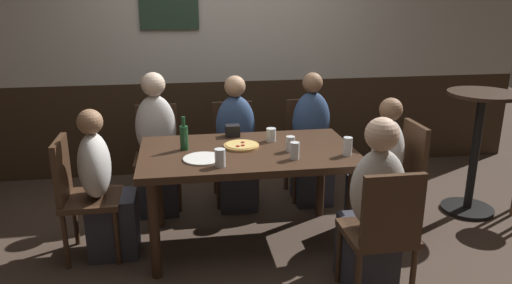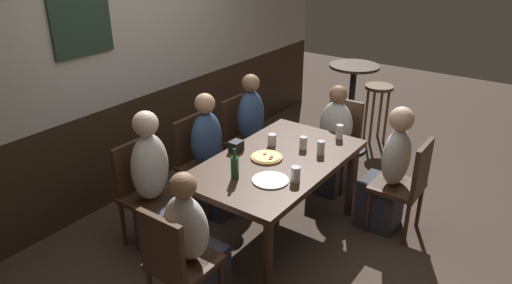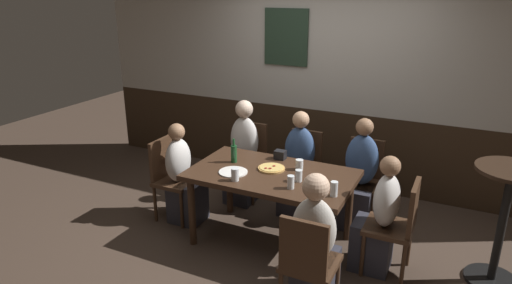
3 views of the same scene
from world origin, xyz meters
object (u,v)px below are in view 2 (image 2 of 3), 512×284
(chair_left_far, at_px, (143,188))
(condiment_caddy, at_px, (236,146))
(person_right_far, at_px, (255,139))
(beer_bottle_green, at_px, (235,167))
(side_bar_table, at_px, (351,101))
(pint_glass_pale, at_px, (321,149))
(dining_table, at_px, (277,169))
(person_mid_far, at_px, (212,164))
(chair_right_far, at_px, (242,135))
(pint_glass_stout, at_px, (303,144))
(pint_glass_amber, at_px, (272,140))
(person_left_far, at_px, (156,193))
(bar_stool, at_px, (378,98))
(chair_head_east, at_px, (340,138))
(chair_mid_far, at_px, (198,158))
(pizza, at_px, (267,157))
(chair_head_west, at_px, (176,260))
(person_head_east, at_px, (332,148))
(beer_glass_half, at_px, (295,175))
(chair_right_near, at_px, (407,182))
(person_head_west, at_px, (193,253))
(person_right_near, at_px, (388,178))
(beer_glass_tall, at_px, (339,132))
(plate_white_large, at_px, (270,180))

(chair_left_far, bearing_deg, condiment_caddy, -39.56)
(person_right_far, distance_m, beer_bottle_green, 1.34)
(side_bar_table, bearing_deg, pint_glass_pale, -163.73)
(dining_table, relative_size, person_mid_far, 1.34)
(chair_right_far, distance_m, pint_glass_stout, 1.06)
(pint_glass_amber, bearing_deg, person_left_far, 149.43)
(chair_left_far, bearing_deg, dining_table, -51.99)
(pint_glass_amber, relative_size, beer_bottle_green, 0.41)
(bar_stool, bearing_deg, chair_head_east, -175.50)
(chair_mid_far, height_order, chair_right_far, same)
(person_right_far, bearing_deg, pint_glass_amber, -132.18)
(chair_right_far, distance_m, person_left_far, 1.37)
(pizza, relative_size, pint_glass_stout, 2.39)
(person_mid_far, height_order, pizza, person_mid_far)
(chair_head_west, relative_size, pizza, 3.38)
(person_left_far, height_order, pizza, person_left_far)
(beer_bottle_green, bearing_deg, pizza, -0.81)
(person_head_east, height_order, pint_glass_stout, person_head_east)
(chair_head_east, xyz_separation_m, pint_glass_stout, (-0.89, -0.07, 0.29))
(chair_right_far, bearing_deg, chair_head_west, -155.04)
(beer_glass_half, height_order, bar_stool, beer_glass_half)
(chair_right_near, relative_size, person_right_far, 0.76)
(person_mid_far, bearing_deg, person_left_far, 179.83)
(chair_head_west, relative_size, person_head_west, 0.81)
(chair_left_far, relative_size, person_head_west, 0.81)
(person_right_near, height_order, person_head_west, person_right_near)
(dining_table, bearing_deg, pizza, 115.65)
(person_left_far, distance_m, pint_glass_amber, 1.06)
(beer_glass_tall, xyz_separation_m, bar_stool, (1.75, 0.32, -0.23))
(person_right_near, height_order, pint_glass_stout, person_right_near)
(chair_left_far, distance_m, beer_glass_tall, 1.76)
(pint_glass_pale, xyz_separation_m, pint_glass_stout, (0.01, 0.17, -0.00))
(person_head_west, bearing_deg, beer_glass_half, -21.25)
(pint_glass_pale, bearing_deg, chair_right_far, 70.68)
(chair_head_west, height_order, side_bar_table, side_bar_table)
(chair_head_west, relative_size, person_right_near, 0.77)
(chair_right_near, height_order, plate_white_large, chair_right_near)
(chair_left_far, height_order, beer_glass_half, chair_left_far)
(beer_glass_tall, distance_m, beer_bottle_green, 1.16)
(chair_head_east, relative_size, person_mid_far, 0.76)
(chair_right_near, bearing_deg, chair_head_east, 59.65)
(person_left_far, xyz_separation_m, pizza, (0.64, -0.63, 0.24))
(person_right_far, bearing_deg, dining_table, -133.86)
(chair_right_far, relative_size, beer_bottle_green, 3.59)
(chair_left_far, xyz_separation_m, chair_head_west, (-0.51, -0.87, 0.00))
(chair_head_west, bearing_deg, condiment_caddy, 17.99)
(person_head_east, bearing_deg, pint_glass_stout, -174.31)
(chair_head_west, xyz_separation_m, bar_stool, (3.61, 0.10, 0.07))
(beer_glass_half, xyz_separation_m, pint_glass_amber, (0.43, 0.49, -0.01))
(chair_mid_far, xyz_separation_m, beer_glass_tall, (0.67, -1.09, 0.30))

